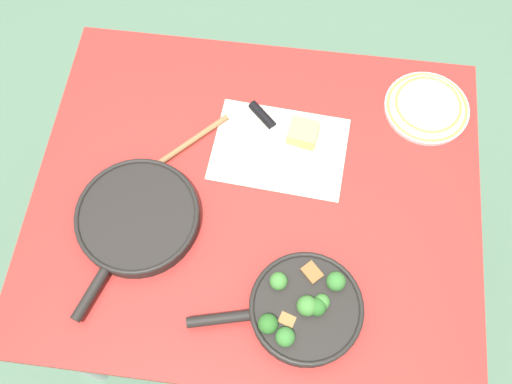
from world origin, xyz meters
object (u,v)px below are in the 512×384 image
object	(u,v)px
skillet_broccoli	(303,308)
dinner_plate_stack	(427,106)
skillet_eggs	(137,218)
cheese_block	(303,133)
grater_knife	(276,131)
wooden_spoon	(160,162)

from	to	relation	value
skillet_broccoli	dinner_plate_stack	size ratio (longest dim) A/B	1.75
skillet_broccoli	skillet_eggs	bearing A→B (deg)	-36.03
skillet_broccoli	cheese_block	bearing A→B (deg)	-98.72
cheese_block	skillet_eggs	bearing A→B (deg)	-142.92
cheese_block	grater_knife	bearing A→B (deg)	175.02
wooden_spoon	dinner_plate_stack	world-z (taller)	dinner_plate_stack
grater_knife	dinner_plate_stack	xyz separation A→B (m)	(0.38, 0.12, 0.00)
skillet_broccoli	skillet_eggs	world-z (taller)	skillet_broccoli
grater_knife	dinner_plate_stack	world-z (taller)	dinner_plate_stack
grater_knife	skillet_eggs	bearing A→B (deg)	-92.30
cheese_block	dinner_plate_stack	world-z (taller)	cheese_block
skillet_eggs	grater_knife	xyz separation A→B (m)	(0.30, 0.28, -0.01)
cheese_block	dinner_plate_stack	xyz separation A→B (m)	(0.31, 0.12, -0.01)
wooden_spoon	dinner_plate_stack	bearing A→B (deg)	154.21
dinner_plate_stack	grater_knife	bearing A→B (deg)	-162.70
wooden_spoon	dinner_plate_stack	distance (m)	0.70
grater_knife	wooden_spoon	bearing A→B (deg)	-111.38
skillet_broccoli	wooden_spoon	bearing A→B (deg)	-53.86
skillet_eggs	grater_knife	size ratio (longest dim) A/B	1.82
dinner_plate_stack	skillet_broccoli	bearing A→B (deg)	-115.66
skillet_eggs	grater_knife	distance (m)	0.41
skillet_eggs	cheese_block	world-z (taller)	same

